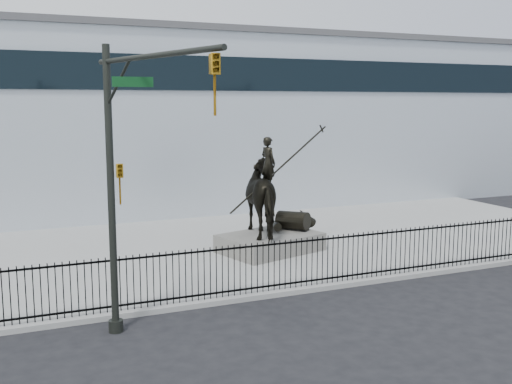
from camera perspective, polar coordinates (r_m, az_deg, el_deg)
name	(u,v)px	position (r m, az deg, el deg)	size (l,w,h in m)	color
ground	(360,298)	(17.96, 9.87, -9.95)	(120.00, 120.00, 0.00)	black
plaza	(263,244)	(23.88, 0.71, -4.98)	(30.00, 12.00, 0.15)	gray
building	(174,122)	(35.53, -7.79, 6.60)	(44.00, 14.00, 9.00)	silver
picket_fence	(338,258)	(18.72, 7.85, -6.26)	(22.10, 0.10, 1.50)	black
statue_plinth	(270,243)	(22.37, 1.36, -4.84)	(3.50, 2.41, 0.66)	#5E5B56
equestrian_statue	(272,197)	(22.09, 1.50, -0.51)	(4.33, 3.32, 3.81)	black
traffic_signal_left	(127,174)	(13.97, -12.15, 1.66)	(1.52, 4.84, 7.00)	black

